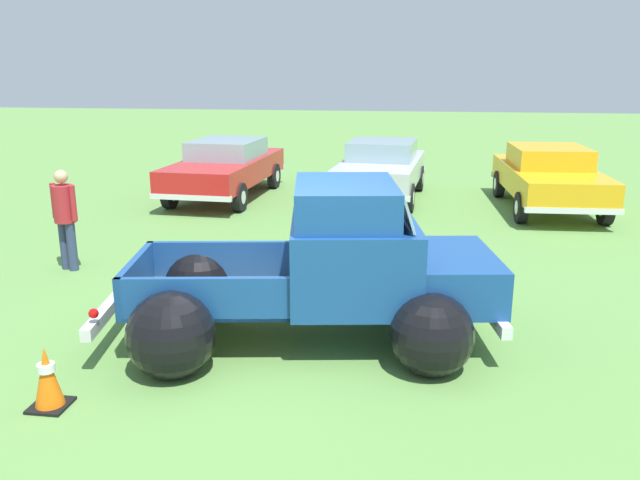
{
  "coord_description": "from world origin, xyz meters",
  "views": [
    {
      "loc": [
        1.28,
        -7.17,
        3.23
      ],
      "look_at": [
        0.0,
        1.81,
        0.75
      ],
      "focal_mm": 36.04,
      "sensor_mm": 36.0,
      "label": 1
    }
  ],
  "objects": [
    {
      "name": "show_car_1",
      "position": [
        0.56,
        8.6,
        0.78
      ],
      "size": [
        2.23,
        4.31,
        1.43
      ],
      "rotation": [
        0.0,
        0.0,
        -1.66
      ],
      "color": "black",
      "rests_on": "ground"
    },
    {
      "name": "vintage_pickup_truck",
      "position": [
        0.38,
        0.06,
        0.76
      ],
      "size": [
        4.85,
        3.3,
        1.96
      ],
      "rotation": [
        0.0,
        0.0,
        0.15
      ],
      "color": "black",
      "rests_on": "ground"
    },
    {
      "name": "show_car_2",
      "position": [
        4.41,
        7.95,
        0.78
      ],
      "size": [
        2.07,
        4.45,
        1.43
      ],
      "rotation": [
        0.0,
        0.0,
        -1.53
      ],
      "color": "black",
      "rests_on": "ground"
    },
    {
      "name": "lane_cone_1",
      "position": [
        -1.81,
        1.98,
        0.31
      ],
      "size": [
        0.36,
        0.36,
        0.63
      ],
      "color": "black",
      "rests_on": "ground"
    },
    {
      "name": "show_car_0",
      "position": [
        -3.3,
        8.26,
        0.78
      ],
      "size": [
        2.13,
        4.72,
        1.43
      ],
      "rotation": [
        0.0,
        0.0,
        -1.63
      ],
      "color": "black",
      "rests_on": "ground"
    },
    {
      "name": "spectator_0",
      "position": [
        -4.17,
        2.15,
        0.93
      ],
      "size": [
        0.53,
        0.44,
        1.64
      ],
      "rotation": [
        0.0,
        0.0,
        4.36
      ],
      "color": "navy",
      "rests_on": "ground"
    },
    {
      "name": "lane_cone_0",
      "position": [
        -2.12,
        -1.98,
        0.31
      ],
      "size": [
        0.36,
        0.36,
        0.63
      ],
      "color": "black",
      "rests_on": "ground"
    },
    {
      "name": "ground_plane",
      "position": [
        0.0,
        0.0,
        0.0
      ],
      "size": [
        80.0,
        80.0,
        0.0
      ],
      "primitive_type": "plane",
      "color": "#609347"
    }
  ]
}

